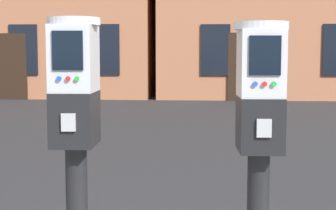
# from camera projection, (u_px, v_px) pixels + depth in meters

# --- Properties ---
(parking_meter_near_kerb) EXTENTS (0.22, 0.26, 1.47)m
(parking_meter_near_kerb) POSITION_uv_depth(u_px,v_px,m) (76.00, 130.00, 2.14)
(parking_meter_near_kerb) COLOR black
(parking_meter_near_kerb) RESTS_ON sidewalk_slab
(parking_meter_twin_adjacent) EXTENTS (0.22, 0.26, 1.45)m
(parking_meter_twin_adjacent) POSITION_uv_depth(u_px,v_px,m) (259.00, 135.00, 2.09)
(parking_meter_twin_adjacent) COLOR black
(parking_meter_twin_adjacent) RESTS_ON sidewalk_slab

